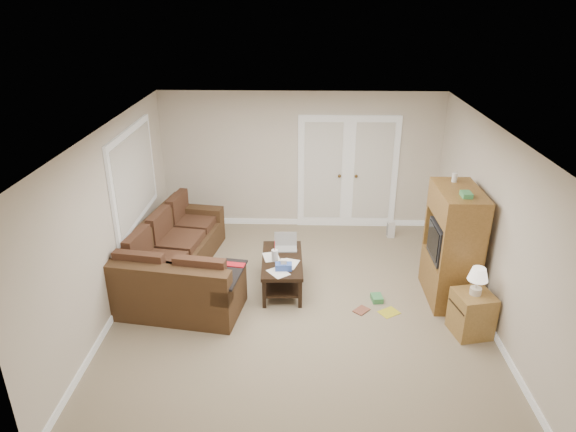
{
  "coord_description": "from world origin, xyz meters",
  "views": [
    {
      "loc": [
        0.01,
        -6.12,
        4.04
      ],
      "look_at": [
        -0.17,
        0.61,
        1.1
      ],
      "focal_mm": 32.0,
      "sensor_mm": 36.0,
      "label": 1
    }
  ],
  "objects_px": {
    "tv_armoire": "(452,245)",
    "side_cabinet": "(472,310)",
    "coffee_table": "(282,271)",
    "sectional_sofa": "(176,265)"
  },
  "relations": [
    {
      "from": "sectional_sofa",
      "to": "side_cabinet",
      "type": "xyz_separation_m",
      "value": [
        4.04,
        -1.09,
        0.02
      ]
    },
    {
      "from": "tv_armoire",
      "to": "side_cabinet",
      "type": "relative_size",
      "value": 1.86
    },
    {
      "from": "side_cabinet",
      "to": "sectional_sofa",
      "type": "bearing_deg",
      "value": 152.94
    },
    {
      "from": "sectional_sofa",
      "to": "side_cabinet",
      "type": "relative_size",
      "value": 3.1
    },
    {
      "from": "sectional_sofa",
      "to": "side_cabinet",
      "type": "height_order",
      "value": "side_cabinet"
    },
    {
      "from": "tv_armoire",
      "to": "side_cabinet",
      "type": "xyz_separation_m",
      "value": [
        0.09,
        -0.86,
        -0.49
      ]
    },
    {
      "from": "coffee_table",
      "to": "tv_armoire",
      "type": "height_order",
      "value": "tv_armoire"
    },
    {
      "from": "tv_armoire",
      "to": "side_cabinet",
      "type": "height_order",
      "value": "tv_armoire"
    },
    {
      "from": "coffee_table",
      "to": "side_cabinet",
      "type": "relative_size",
      "value": 1.24
    },
    {
      "from": "coffee_table",
      "to": "tv_armoire",
      "type": "relative_size",
      "value": 0.67
    }
  ]
}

